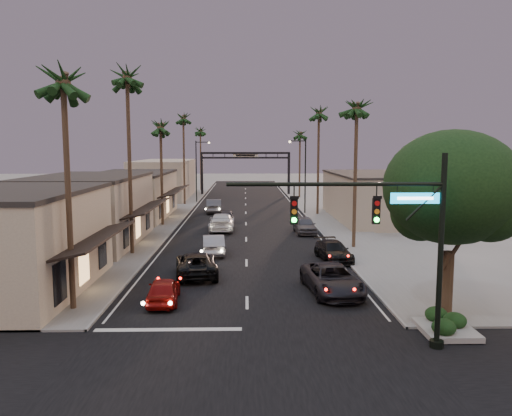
{
  "coord_description": "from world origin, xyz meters",
  "views": [
    {
      "loc": [
        -0.09,
        -15.07,
        8.0
      ],
      "look_at": [
        0.92,
        30.27,
        2.5
      ],
      "focal_mm": 35.0,
      "sensor_mm": 36.0,
      "label": 1
    }
  ],
  "objects_px": {
    "corner_tree": "(454,192)",
    "palm_far": "(200,129)",
    "palm_lb": "(127,73)",
    "oncoming_silver": "(213,244)",
    "palm_la": "(63,73)",
    "palm_ra": "(357,103)",
    "arch": "(245,162)",
    "streetlight_left": "(198,166)",
    "palm_rc": "(300,132)",
    "oncoming_red": "(163,290)",
    "palm_lc": "(160,123)",
    "curbside_near": "(332,279)",
    "palm_ld": "(183,115)",
    "palm_rb": "(319,110)",
    "curbside_black": "(333,251)",
    "streetlight_right": "(303,170)",
    "oncoming_pickup": "(196,264)",
    "traffic_signal": "(393,223)"
  },
  "relations": [
    {
      "from": "corner_tree",
      "to": "palm_la",
      "type": "xyz_separation_m",
      "value": [
        -18.08,
        1.55,
        5.46
      ]
    },
    {
      "from": "palm_lc",
      "to": "curbside_black",
      "type": "height_order",
      "value": "palm_lc"
    },
    {
      "from": "palm_lc",
      "to": "oncoming_red",
      "type": "relative_size",
      "value": 3.1
    },
    {
      "from": "streetlight_left",
      "to": "curbside_black",
      "type": "height_order",
      "value": "streetlight_left"
    },
    {
      "from": "palm_ld",
      "to": "palm_ra",
      "type": "xyz_separation_m",
      "value": [
        17.2,
        -31.0,
        -0.97
      ]
    },
    {
      "from": "oncoming_red",
      "to": "palm_rc",
      "type": "bearing_deg",
      "value": -107.37
    },
    {
      "from": "palm_rc",
      "to": "oncoming_red",
      "type": "xyz_separation_m",
      "value": [
        -12.93,
        -53.89,
        -9.8
      ]
    },
    {
      "from": "palm_lb",
      "to": "palm_ld",
      "type": "relative_size",
      "value": 1.07
    },
    {
      "from": "streetlight_left",
      "to": "palm_lb",
      "type": "relative_size",
      "value": 0.59
    },
    {
      "from": "arch",
      "to": "palm_far",
      "type": "distance_m",
      "value": 12.96
    },
    {
      "from": "palm_lb",
      "to": "palm_far",
      "type": "bearing_deg",
      "value": 89.69
    },
    {
      "from": "traffic_signal",
      "to": "palm_lb",
      "type": "height_order",
      "value": "palm_lb"
    },
    {
      "from": "corner_tree",
      "to": "streetlight_right",
      "type": "distance_m",
      "value": 37.64
    },
    {
      "from": "palm_la",
      "to": "palm_lc",
      "type": "xyz_separation_m",
      "value": [
        -0.0,
        27.0,
        -0.97
      ]
    },
    {
      "from": "arch",
      "to": "streetlight_right",
      "type": "relative_size",
      "value": 1.69
    },
    {
      "from": "oncoming_red",
      "to": "palm_ra",
      "type": "bearing_deg",
      "value": -136.82
    },
    {
      "from": "palm_ra",
      "to": "palm_far",
      "type": "height_order",
      "value": "same"
    },
    {
      "from": "traffic_signal",
      "to": "oncoming_pickup",
      "type": "height_order",
      "value": "traffic_signal"
    },
    {
      "from": "palm_ra",
      "to": "oncoming_red",
      "type": "bearing_deg",
      "value": -132.94
    },
    {
      "from": "oncoming_red",
      "to": "curbside_black",
      "type": "distance_m",
      "value": 14.21
    },
    {
      "from": "arch",
      "to": "palm_lc",
      "type": "bearing_deg",
      "value": -104.2
    },
    {
      "from": "corner_tree",
      "to": "palm_far",
      "type": "height_order",
      "value": "palm_far"
    },
    {
      "from": "corner_tree",
      "to": "palm_rb",
      "type": "xyz_separation_m",
      "value": [
        -0.88,
        36.55,
        6.44
      ]
    },
    {
      "from": "arch",
      "to": "palm_ra",
      "type": "relative_size",
      "value": 1.15
    },
    {
      "from": "streetlight_right",
      "to": "traffic_signal",
      "type": "bearing_deg",
      "value": -91.72
    },
    {
      "from": "streetlight_right",
      "to": "curbside_black",
      "type": "relative_size",
      "value": 1.91
    },
    {
      "from": "arch",
      "to": "palm_rc",
      "type": "xyz_separation_m",
      "value": [
        8.6,
        -6.0,
        4.94
      ]
    },
    {
      "from": "palm_rc",
      "to": "curbside_near",
      "type": "distance_m",
      "value": 53.39
    },
    {
      "from": "traffic_signal",
      "to": "streetlight_right",
      "type": "distance_m",
      "value": 41.02
    },
    {
      "from": "palm_far",
      "to": "palm_ld",
      "type": "bearing_deg",
      "value": -90.75
    },
    {
      "from": "arch",
      "to": "curbside_near",
      "type": "bearing_deg",
      "value": -85.39
    },
    {
      "from": "arch",
      "to": "palm_rc",
      "type": "bearing_deg",
      "value": -34.89
    },
    {
      "from": "palm_rc",
      "to": "streetlight_right",
      "type": "bearing_deg",
      "value": -95.05
    },
    {
      "from": "streetlight_right",
      "to": "palm_far",
      "type": "relative_size",
      "value": 0.68
    },
    {
      "from": "palm_far",
      "to": "palm_ra",
      "type": "bearing_deg",
      "value": -72.62
    },
    {
      "from": "oncoming_red",
      "to": "oncoming_pickup",
      "type": "height_order",
      "value": "oncoming_pickup"
    },
    {
      "from": "streetlight_left",
      "to": "palm_lb",
      "type": "bearing_deg",
      "value": -92.67
    },
    {
      "from": "palm_lc",
      "to": "palm_ra",
      "type": "height_order",
      "value": "palm_ra"
    },
    {
      "from": "palm_la",
      "to": "streetlight_left",
      "type": "bearing_deg",
      "value": 88.04
    },
    {
      "from": "corner_tree",
      "to": "palm_lc",
      "type": "bearing_deg",
      "value": 122.34
    },
    {
      "from": "palm_la",
      "to": "palm_far",
      "type": "xyz_separation_m",
      "value": [
        0.3,
        69.0,
        0.0
      ]
    },
    {
      "from": "arch",
      "to": "curbside_black",
      "type": "relative_size",
      "value": 3.22
    },
    {
      "from": "palm_lb",
      "to": "oncoming_silver",
      "type": "relative_size",
      "value": 3.37
    },
    {
      "from": "palm_lc",
      "to": "curbside_near",
      "type": "distance_m",
      "value": 29.4
    },
    {
      "from": "streetlight_left",
      "to": "curbside_black",
      "type": "distance_m",
      "value": 40.79
    },
    {
      "from": "palm_ld",
      "to": "palm_rc",
      "type": "xyz_separation_m",
      "value": [
        17.2,
        9.0,
        -1.95
      ]
    },
    {
      "from": "palm_rb",
      "to": "curbside_black",
      "type": "xyz_separation_m",
      "value": [
        -2.4,
        -24.34,
        -11.73
      ]
    },
    {
      "from": "streetlight_left",
      "to": "palm_la",
      "type": "height_order",
      "value": "palm_la"
    },
    {
      "from": "palm_lb",
      "to": "palm_far",
      "type": "xyz_separation_m",
      "value": [
        0.3,
        56.0,
        -1.94
      ]
    },
    {
      "from": "palm_la",
      "to": "palm_rc",
      "type": "height_order",
      "value": "palm_la"
    }
  ]
}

